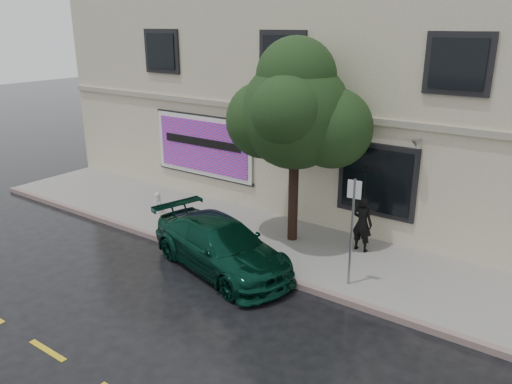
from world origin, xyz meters
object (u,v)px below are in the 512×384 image
Objects in this scene: car at (221,245)px; pedestrian at (362,224)px; street_tree at (295,115)px; fire_hydrant at (158,203)px.

pedestrian reaches higher than car.
car is 0.88× the size of street_tree.
pedestrian is at bearing 12.62° from street_tree.
pedestrian is 6.82m from fire_hydrant.
fire_hydrant is at bearing 12.93° from pedestrian.
street_tree reaches higher than fire_hydrant.
pedestrian is at bearing -27.52° from car.
fire_hydrant is (-4.76, -0.75, -3.29)m from street_tree.
pedestrian is 2.23× the size of fire_hydrant.
fire_hydrant is at bearing -171.07° from street_tree.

